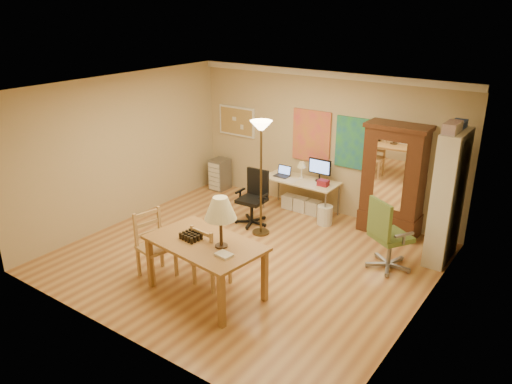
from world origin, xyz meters
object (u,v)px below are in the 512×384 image
Objects in this scene: office_chair_black at (253,210)px; office_chair_green at (387,250)px; dining_table at (210,233)px; bookshelf at (447,198)px; armoire at (393,187)px; computer_desk at (303,192)px.

office_chair_black is 0.88× the size of office_chair_green.
dining_table is 0.82× the size of bookshelf.
office_chair_green is 0.58× the size of armoire.
computer_desk is 1.11m from office_chair_black.
office_chair_green is (2.18, -1.16, -0.10)m from computer_desk.
office_chair_black is 2.66m from office_chair_green.
office_chair_black is 0.48× the size of bookshelf.
computer_desk is 2.47m from office_chair_green.
office_chair_black is at bearing 112.48° from dining_table.
armoire is (2.21, 1.08, 0.59)m from office_chair_black.
dining_table is at bearing -67.52° from office_chair_black.
office_chair_green reaches higher than office_chair_black.
armoire is (1.73, 0.09, 0.45)m from computer_desk.
armoire is at bearing 2.83° from computer_desk.
armoire is at bearing 109.85° from office_chair_green.
office_chair_green is at bearing 51.46° from dining_table.
computer_desk is 0.69× the size of bookshelf.
armoire is 1.15m from bookshelf.
armoire is (1.26, 3.38, -0.10)m from dining_table.
bookshelf is at bearing 53.09° from office_chair_green.
office_chair_green is (1.70, 2.14, -0.65)m from dining_table.
computer_desk is 2.86m from bookshelf.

